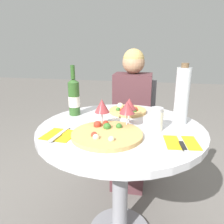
{
  "coord_description": "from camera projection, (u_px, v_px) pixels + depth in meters",
  "views": [
    {
      "loc": [
        0.17,
        -1.13,
        1.19
      ],
      "look_at": [
        -0.04,
        -0.06,
        0.85
      ],
      "focal_mm": 35.0,
      "sensor_mm": 36.0,
      "label": 1
    }
  ],
  "objects": [
    {
      "name": "wine_bottle",
      "position": [
        74.0,
        97.0,
        1.39
      ],
      "size": [
        0.07,
        0.07,
        0.32
      ],
      "color": "#2D5623",
      "rests_on": "dining_table"
    },
    {
      "name": "dining_table",
      "position": [
        121.0,
        149.0,
        1.26
      ],
      "size": [
        0.92,
        0.92,
        0.75
      ],
      "color": "gray",
      "rests_on": "ground_plane"
    },
    {
      "name": "chair_behind_diner",
      "position": [
        132.0,
        129.0,
        2.08
      ],
      "size": [
        0.41,
        0.41,
        0.87
      ],
      "rotation": [
        0.0,
        0.0,
        3.14
      ],
      "color": "slate",
      "rests_on": "ground_plane"
    },
    {
      "name": "wine_glass_front_left",
      "position": [
        102.0,
        106.0,
        1.19
      ],
      "size": [
        0.08,
        0.08,
        0.16
      ],
      "color": "silver",
      "rests_on": "dining_table"
    },
    {
      "name": "pizza_small_far",
      "position": [
        128.0,
        110.0,
        1.47
      ],
      "size": [
        0.25,
        0.25,
        0.05
      ],
      "color": "tan",
      "rests_on": "dining_table"
    },
    {
      "name": "wine_glass_front_right",
      "position": [
        127.0,
        108.0,
        1.16
      ],
      "size": [
        0.08,
        0.08,
        0.15
      ],
      "color": "silver",
      "rests_on": "dining_table"
    },
    {
      "name": "place_setting_right",
      "position": [
        182.0,
        143.0,
        1.01
      ],
      "size": [
        0.17,
        0.19,
        0.01
      ],
      "color": "gold",
      "rests_on": "dining_table"
    },
    {
      "name": "seated_diner",
      "position": [
        131.0,
        123.0,
        1.91
      ],
      "size": [
        0.32,
        0.46,
        1.15
      ],
      "rotation": [
        0.0,
        0.0,
        3.14
      ],
      "color": "#512D33",
      "rests_on": "ground_plane"
    },
    {
      "name": "tall_carafe",
      "position": [
        182.0,
        96.0,
        1.22
      ],
      "size": [
        0.08,
        0.08,
        0.34
      ],
      "color": "silver",
      "rests_on": "dining_table"
    },
    {
      "name": "sugar_shaker",
      "position": [
        156.0,
        119.0,
        1.15
      ],
      "size": [
        0.07,
        0.07,
        0.12
      ],
      "color": "silver",
      "rests_on": "dining_table"
    },
    {
      "name": "pizza_large",
      "position": [
        107.0,
        134.0,
        1.09
      ],
      "size": [
        0.36,
        0.36,
        0.05
      ],
      "color": "tan",
      "rests_on": "dining_table"
    },
    {
      "name": "wine_glass_back_right",
      "position": [
        129.0,
        104.0,
        1.26
      ],
      "size": [
        0.08,
        0.08,
        0.14
      ],
      "color": "silver",
      "rests_on": "dining_table"
    },
    {
      "name": "place_setting_left",
      "position": [
        59.0,
        135.0,
        1.1
      ],
      "size": [
        0.17,
        0.19,
        0.01
      ],
      "color": "gold",
      "rests_on": "dining_table"
    }
  ]
}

